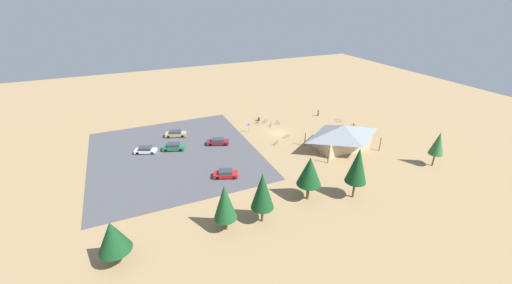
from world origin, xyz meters
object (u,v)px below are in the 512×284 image
(bike_pavilion, at_px, (343,135))
(pine_mideast, at_px, (225,202))
(car_green_second_row, at_px, (174,147))
(bicycle_teal_near_sign, at_px, (336,128))
(car_tan_by_curb, at_px, (176,134))
(bicycle_orange_by_bin, at_px, (354,125))
(bicycle_yellow_edge_south, at_px, (339,120))
(bicycle_black_yard_center, at_px, (271,125))
(pine_center, at_px, (262,191))
(car_red_near_entry, at_px, (226,174))
(car_maroon_aisle_side, at_px, (218,142))
(bicycle_red_yard_front, at_px, (258,123))
(pine_west, at_px, (358,165))
(car_white_mid_lot, at_px, (146,150))
(pine_east, at_px, (438,143))
(bicycle_purple_lone_east, at_px, (287,136))
(trash_bin, at_px, (259,119))
(bicycle_blue_near_porch, at_px, (278,123))
(lot_sign, at_px, (249,127))
(pine_midwest, at_px, (310,171))
(bicycle_green_yard_right, at_px, (276,143))
(bicycle_silver_back_row, at_px, (265,121))
(visitor_near_lot, at_px, (318,113))
(pine_far_east, at_px, (113,236))

(bike_pavilion, distance_m, pine_mideast, 33.71)
(pine_mideast, distance_m, car_green_second_row, 27.76)
(pine_mideast, xyz_separation_m, bicycle_teal_near_sign, (-35.74, -22.70, -4.20))
(car_tan_by_curb, bearing_deg, car_green_second_row, 75.73)
(bicycle_orange_by_bin, bearing_deg, bicycle_yellow_edge_south, -68.37)
(bicycle_orange_by_bin, relative_size, bicycle_black_yard_center, 1.15)
(pine_center, height_order, car_red_near_entry, pine_center)
(bike_pavilion, xyz_separation_m, car_maroon_aisle_side, (23.43, -12.16, -2.30))
(bicycle_red_yard_front, bearing_deg, pine_west, 92.36)
(bicycle_orange_by_bin, bearing_deg, car_white_mid_lot, -6.86)
(pine_east, bearing_deg, bicycle_purple_lone_east, -49.37)
(pine_center, distance_m, car_white_mid_lot, 31.95)
(trash_bin, distance_m, bicycle_blue_near_porch, 5.24)
(lot_sign, bearing_deg, bicycle_orange_by_bin, 164.16)
(bicycle_teal_near_sign, bearing_deg, pine_center, 37.32)
(bicycle_red_yard_front, distance_m, car_red_near_entry, 25.70)
(pine_midwest, relative_size, bicycle_teal_near_sign, 4.81)
(pine_midwest, xyz_separation_m, bicycle_yellow_edge_south, (-25.04, -24.99, -4.71))
(bicycle_blue_near_porch, bearing_deg, pine_midwest, 71.24)
(bicycle_green_yard_right, relative_size, car_tan_by_curb, 0.33)
(bicycle_blue_near_porch, bearing_deg, pine_east, 119.76)
(bicycle_orange_by_bin, relative_size, bicycle_teal_near_sign, 1.11)
(bicycle_orange_by_bin, relative_size, bicycle_blue_near_porch, 0.96)
(pine_midwest, distance_m, bicycle_silver_back_row, 33.20)
(bicycle_orange_by_bin, distance_m, car_white_mid_lot, 48.85)
(car_white_mid_lot, height_order, visitor_near_lot, visitor_near_lot)
(bicycle_orange_by_bin, relative_size, bicycle_red_yard_front, 0.98)
(pine_mideast, xyz_separation_m, car_tan_by_curb, (0.41, -34.12, -3.80))
(trash_bin, relative_size, pine_midwest, 0.12)
(bike_pavilion, distance_m, visitor_near_lot, 19.31)
(pine_west, bearing_deg, pine_far_east, -0.95)
(car_green_second_row, xyz_separation_m, visitor_near_lot, (-39.03, -4.82, 0.14))
(bike_pavilion, distance_m, bicycle_purple_lone_east, 12.54)
(pine_mideast, relative_size, car_red_near_entry, 1.55)
(pine_far_east, relative_size, bicycle_yellow_edge_south, 3.85)
(bicycle_yellow_edge_south, xyz_separation_m, car_green_second_row, (41.40, -0.89, 0.41))
(pine_center, xyz_separation_m, bicycle_red_yard_front, (-14.45, -33.98, -4.85))
(bicycle_blue_near_porch, bearing_deg, bicycle_silver_back_row, -39.24)
(pine_center, bearing_deg, pine_west, 178.02)
(pine_midwest, xyz_separation_m, car_white_mid_lot, (21.88, -26.83, -4.38))
(trash_bin, height_order, bicycle_black_yard_center, trash_bin)
(pine_east, xyz_separation_m, visitor_near_lot, (4.85, -31.22, -3.76))
(pine_midwest, xyz_separation_m, bicycle_silver_back_row, (-7.55, -31.98, -4.72))
(bicycle_teal_near_sign, height_order, bicycle_purple_lone_east, bicycle_purple_lone_east)
(bicycle_green_yard_right, distance_m, bicycle_silver_back_row, 12.92)
(visitor_near_lot, bearing_deg, bicycle_blue_near_porch, 3.78)
(bicycle_orange_by_bin, distance_m, visitor_near_lot, 10.49)
(pine_mideast, bearing_deg, bicycle_teal_near_sign, -147.57)
(bicycle_purple_lone_east, height_order, car_tan_by_curb, car_tan_by_curb)
(bicycle_purple_lone_east, bearing_deg, lot_sign, -42.72)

